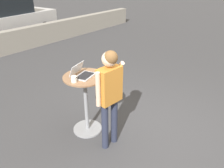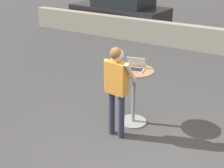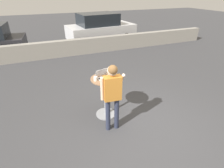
% 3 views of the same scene
% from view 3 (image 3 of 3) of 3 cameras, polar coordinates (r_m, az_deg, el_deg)
% --- Properties ---
extents(ground_plane, '(50.00, 50.00, 0.00)m').
position_cam_3_polar(ground_plane, '(4.41, 9.60, -14.72)').
color(ground_plane, '#3D3D3F').
extents(pavement_kerb, '(15.57, 0.35, 0.79)m').
position_cam_3_polar(pavement_kerb, '(9.37, -10.16, 11.97)').
color(pavement_kerb, gray).
rests_on(pavement_kerb, ground_plane).
extents(cafe_table, '(0.71, 0.71, 1.09)m').
position_cam_3_polar(cafe_table, '(4.44, -2.17, -3.01)').
color(cafe_table, gray).
rests_on(cafe_table, ground_plane).
extents(laptop, '(0.41, 0.39, 0.20)m').
position_cam_3_polar(laptop, '(4.24, -2.59, 2.56)').
color(laptop, '#B7BABF').
rests_on(laptop, cafe_table).
extents(coffee_mug, '(0.12, 0.09, 0.10)m').
position_cam_3_polar(coffee_mug, '(4.13, -5.40, 1.75)').
color(coffee_mug, white).
rests_on(coffee_mug, cafe_table).
extents(standing_person, '(0.54, 0.35, 1.67)m').
position_cam_3_polar(standing_person, '(3.78, 0.10, -2.31)').
color(standing_person, '#282D42').
rests_on(standing_person, ground_plane).
extents(parked_car_near_street, '(4.29, 2.33, 1.75)m').
position_cam_3_polar(parked_car_near_street, '(11.45, -3.88, 17.74)').
color(parked_car_near_street, silver).
rests_on(parked_car_near_street, ground_plane).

